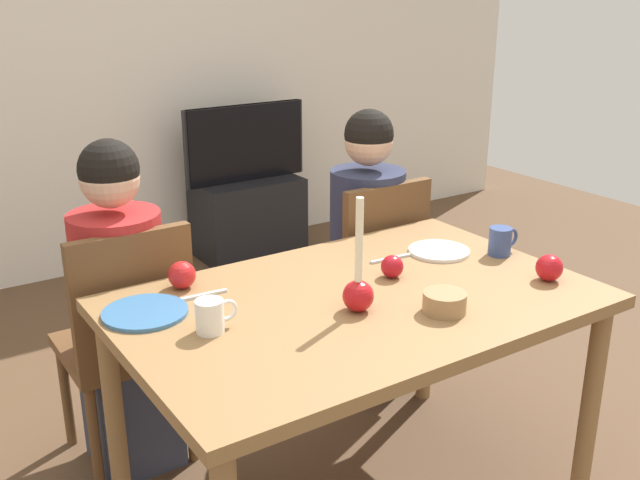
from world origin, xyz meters
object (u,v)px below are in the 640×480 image
object	(u,v)px
tv	(245,143)
bowl_walnuts	(444,302)
chair_left	(128,334)
person_right_child	(366,256)
plate_left	(145,312)
apple_by_left_plate	(182,275)
dining_table	(357,322)
mug_left	(211,316)
apple_by_right_mug	(549,268)
mug_right	(501,241)
tv_stand	(248,217)
candle_centerpiece	(358,288)
chair_right	(371,272)
person_left_child	(123,315)
apple_near_candle	(392,267)
plate_right	(439,251)

from	to	relation	value
tv	bowl_walnuts	distance (m)	2.62
chair_left	person_right_child	world-z (taller)	person_right_child
plate_left	apple_by_left_plate	xyz separation A→B (m)	(0.16, 0.12, 0.04)
dining_table	mug_left	xyz separation A→B (m)	(-0.46, 0.03, 0.13)
bowl_walnuts	apple_by_right_mug	world-z (taller)	apple_by_right_mug
dining_table	mug_right	distance (m)	0.63
tv_stand	plate_left	size ratio (longest dim) A/B	2.66
mug_left	mug_right	xyz separation A→B (m)	(1.08, -0.01, 0.00)
tv_stand	chair_left	bearing A→B (deg)	-128.66
tv	plate_left	xyz separation A→B (m)	(-1.42, -2.07, 0.05)
tv_stand	mug_left	bearing A→B (deg)	-119.91
candle_centerpiece	mug_right	distance (m)	0.68
chair_left	chair_right	bearing A→B (deg)	0.00
tv_stand	mug_right	xyz separation A→B (m)	(-0.23, -2.28, 0.56)
person_right_child	tv	distance (m)	1.70
chair_right	bowl_walnuts	world-z (taller)	chair_right
person_left_child	candle_centerpiece	xyz separation A→B (m)	(0.45, -0.72, 0.25)
chair_left	tv	distance (m)	2.18
person_left_child	mug_left	world-z (taller)	person_left_child
tv	apple_by_right_mug	bearing A→B (deg)	-96.19
plate_left	apple_near_candle	world-z (taller)	apple_near_candle
mug_right	bowl_walnuts	world-z (taller)	mug_right
person_left_child	apple_by_left_plate	bearing A→B (deg)	-70.64
apple_near_candle	dining_table	bearing A→B (deg)	-160.74
person_right_child	mug_right	world-z (taller)	person_right_child
person_left_child	plate_right	size ratio (longest dim) A/B	5.57
person_left_child	apple_near_candle	xyz separation A→B (m)	(0.69, -0.58, 0.22)
plate_right	chair_left	bearing A→B (deg)	154.52
chair_left	mug_left	distance (m)	0.64
dining_table	plate_left	distance (m)	0.62
plate_right	bowl_walnuts	size ratio (longest dim) A/B	1.70
apple_near_candle	apple_by_left_plate	xyz separation A→B (m)	(-0.59, 0.29, 0.01)
dining_table	apple_by_right_mug	bearing A→B (deg)	-21.48
apple_by_left_plate	apple_by_right_mug	size ratio (longest dim) A/B	1.01
apple_by_left_plate	bowl_walnuts	bearing A→B (deg)	-46.11
dining_table	person_left_child	size ratio (longest dim) A/B	1.19
candle_centerpiece	chair_left	bearing A→B (deg)	123.40
tv_stand	apple_near_candle	distance (m)	2.40
mug_right	apple_by_right_mug	world-z (taller)	mug_right
chair_left	person_left_child	world-z (taller)	person_left_child
mug_left	person_right_child	bearing A→B (deg)	31.96
plate_left	chair_right	bearing A→B (deg)	19.11
plate_left	mug_right	world-z (taller)	mug_right
person_left_child	candle_centerpiece	world-z (taller)	person_left_child
apple_by_left_plate	apple_by_right_mug	xyz separation A→B (m)	(0.98, -0.57, -0.00)
mug_left	tv_stand	bearing A→B (deg)	60.09
tv	mug_right	size ratio (longest dim) A/B	6.47
person_left_child	apple_near_candle	size ratio (longest dim) A/B	16.18
person_right_child	candle_centerpiece	world-z (taller)	person_right_child
mug_right	plate_right	bearing A→B (deg)	141.33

